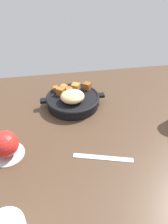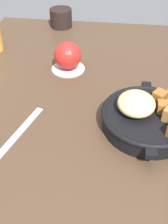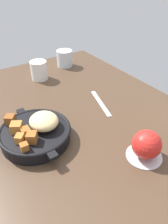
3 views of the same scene
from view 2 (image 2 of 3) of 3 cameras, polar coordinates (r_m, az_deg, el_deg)
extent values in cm
cube|color=#473323|center=(70.61, 1.41, -2.14)|extent=(118.89, 85.28, 2.40)
cylinder|color=black|center=(68.03, 12.49, -1.53)|extent=(20.90, 20.90, 4.13)
torus|color=black|center=(66.93, 12.69, -0.41)|extent=(21.68, 21.68, 1.20)
cube|color=black|center=(76.41, 12.26, 5.01)|extent=(2.64, 2.40, 1.20)
cube|color=black|center=(58.66, 13.17, -7.93)|extent=(2.64, 2.40, 1.20)
ellipsoid|color=#DBBC7F|center=(65.43, 10.34, 1.69)|extent=(9.20, 8.55, 4.27)
cube|color=#935623|center=(69.69, 14.74, 2.89)|extent=(3.94, 3.88, 2.92)
cube|color=#935623|center=(67.27, 15.37, 1.01)|extent=(2.74, 2.53, 2.47)
cylinder|color=#B7BABF|center=(88.55, -3.15, 8.65)|extent=(10.11, 10.11, 0.60)
sphere|color=red|center=(86.39, -3.26, 11.13)|extent=(8.12, 8.12, 8.12)
cube|color=silver|center=(68.03, -12.55, -3.69)|extent=(17.95, 6.66, 0.36)
cylinder|color=black|center=(116.17, -4.59, 18.12)|extent=(8.35, 8.35, 6.81)
camera|label=1|loc=(0.83, -46.22, 31.75)|focal=32.08mm
camera|label=3|loc=(1.02, 25.18, 36.48)|focal=33.95mm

